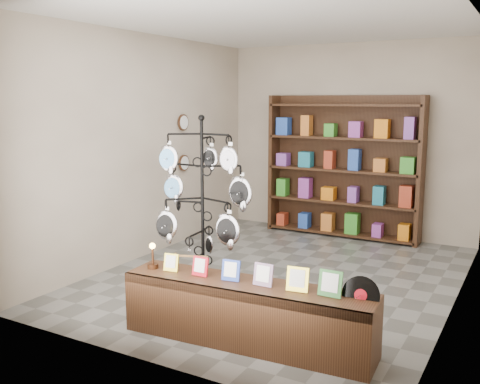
# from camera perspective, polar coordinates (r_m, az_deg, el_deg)

# --- Properties ---
(ground) EXTENTS (5.00, 5.00, 0.00)m
(ground) POSITION_cam_1_polar(r_m,az_deg,el_deg) (6.65, 4.22, -8.91)
(ground) COLOR slate
(ground) RESTS_ON ground
(room_envelope) EXTENTS (5.00, 5.00, 5.00)m
(room_envelope) POSITION_cam_1_polar(r_m,az_deg,el_deg) (6.30, 4.43, 7.23)
(room_envelope) COLOR #C3B49D
(room_envelope) RESTS_ON ground
(display_tree) EXTENTS (1.03, 1.01, 1.99)m
(display_tree) POSITION_cam_1_polar(r_m,az_deg,el_deg) (5.41, -4.03, -0.68)
(display_tree) COLOR black
(display_tree) RESTS_ON ground
(front_shelf) EXTENTS (2.30, 0.62, 0.80)m
(front_shelf) POSITION_cam_1_polar(r_m,az_deg,el_deg) (4.82, 0.74, -12.78)
(front_shelf) COLOR black
(front_shelf) RESTS_ON ground
(back_shelving) EXTENTS (2.42, 0.36, 2.20)m
(back_shelving) POSITION_cam_1_polar(r_m,az_deg,el_deg) (8.50, 10.93, 2.19)
(back_shelving) COLOR black
(back_shelving) RESTS_ON ground
(wall_clocks) EXTENTS (0.03, 0.24, 0.84)m
(wall_clocks) POSITION_cam_1_polar(r_m,az_deg,el_deg) (8.01, -6.04, 5.24)
(wall_clocks) COLOR black
(wall_clocks) RESTS_ON ground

